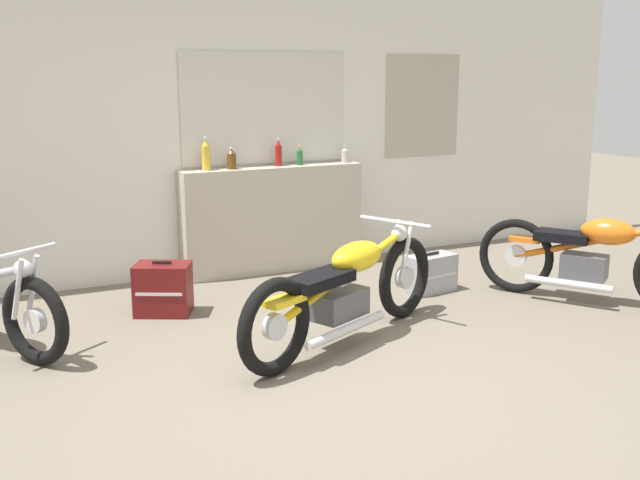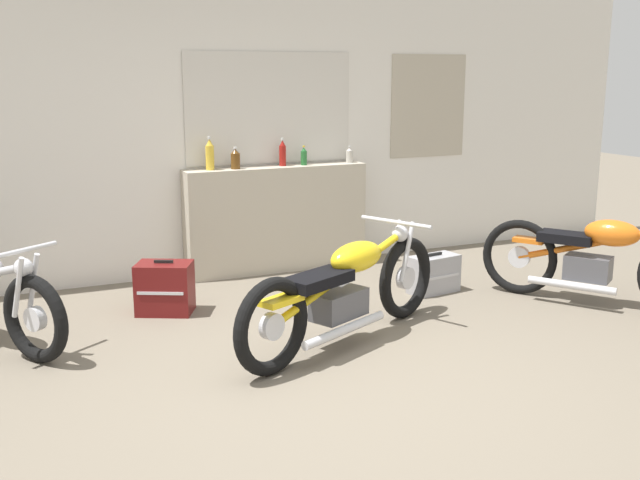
% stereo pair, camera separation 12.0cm
% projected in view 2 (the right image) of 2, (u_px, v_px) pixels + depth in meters
% --- Properties ---
extents(ground_plane, '(24.00, 24.00, 0.00)m').
position_uv_depth(ground_plane, '(335.00, 388.00, 4.67)').
color(ground_plane, '#706656').
extents(wall_back, '(10.00, 0.07, 2.80)m').
position_uv_depth(wall_back, '(202.00, 129.00, 7.04)').
color(wall_back, silver).
rests_on(wall_back, ground_plane).
extents(sill_counter, '(1.82, 0.28, 1.03)m').
position_uv_depth(sill_counter, '(277.00, 219.00, 7.35)').
color(sill_counter, '#B7AD99').
rests_on(sill_counter, ground_plane).
extents(bottle_leftmost, '(0.08, 0.08, 0.31)m').
position_uv_depth(bottle_leftmost, '(210.00, 155.00, 6.94)').
color(bottle_leftmost, gold).
rests_on(bottle_leftmost, sill_counter).
extents(bottle_left_center, '(0.09, 0.09, 0.21)m').
position_uv_depth(bottle_left_center, '(235.00, 159.00, 7.03)').
color(bottle_left_center, '#5B3814').
rests_on(bottle_left_center, sill_counter).
extents(bottle_center, '(0.07, 0.07, 0.27)m').
position_uv_depth(bottle_center, '(283.00, 153.00, 7.26)').
color(bottle_center, maroon).
rests_on(bottle_center, sill_counter).
extents(bottle_right_center, '(0.06, 0.06, 0.19)m').
position_uv_depth(bottle_right_center, '(304.00, 156.00, 7.33)').
color(bottle_right_center, '#23662D').
rests_on(bottle_right_center, sill_counter).
extents(bottle_rightmost, '(0.07, 0.07, 0.17)m').
position_uv_depth(bottle_rightmost, '(349.00, 155.00, 7.53)').
color(bottle_rightmost, '#B7B2A8').
rests_on(bottle_rightmost, sill_counter).
extents(motorcycle_yellow, '(2.01, 1.07, 0.82)m').
position_uv_depth(motorcycle_yellow, '(346.00, 289.00, 5.36)').
color(motorcycle_yellow, black).
rests_on(motorcycle_yellow, ground_plane).
extents(motorcycle_orange, '(1.15, 1.69, 0.85)m').
position_uv_depth(motorcycle_orange, '(597.00, 258.00, 6.23)').
color(motorcycle_orange, black).
rests_on(motorcycle_orange, ground_plane).
extents(hard_case_darkred, '(0.53, 0.46, 0.44)m').
position_uv_depth(hard_case_darkred, '(165.00, 288.00, 6.08)').
color(hard_case_darkred, maroon).
rests_on(hard_case_darkred, ground_plane).
extents(hard_case_silver, '(0.48, 0.29, 0.36)m').
position_uv_depth(hard_case_silver, '(434.00, 274.00, 6.66)').
color(hard_case_silver, '#9E9EA3').
rests_on(hard_case_silver, ground_plane).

